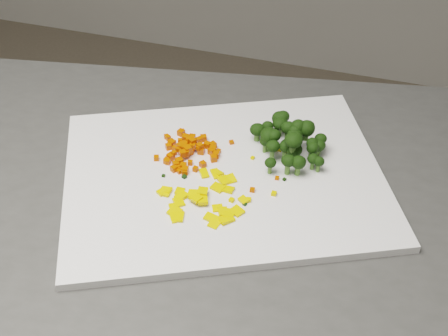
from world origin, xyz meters
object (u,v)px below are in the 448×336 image
(pepper_pile, at_px, (203,195))
(carrot_pile, at_px, (185,145))
(cutting_board, at_px, (224,177))
(broccoli_pile, at_px, (292,137))

(pepper_pile, bearing_deg, carrot_pile, 123.33)
(cutting_board, height_order, pepper_pile, pepper_pile)
(carrot_pile, xyz_separation_m, pepper_pile, (0.06, -0.09, -0.01))
(cutting_board, distance_m, carrot_pile, 0.08)
(pepper_pile, bearing_deg, broccoli_pile, 56.47)
(carrot_pile, bearing_deg, broccoli_pile, 17.85)
(pepper_pile, distance_m, broccoli_pile, 0.16)
(cutting_board, distance_m, broccoli_pile, 0.12)
(pepper_pile, bearing_deg, cutting_board, 80.21)
(cutting_board, relative_size, broccoli_pile, 3.75)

